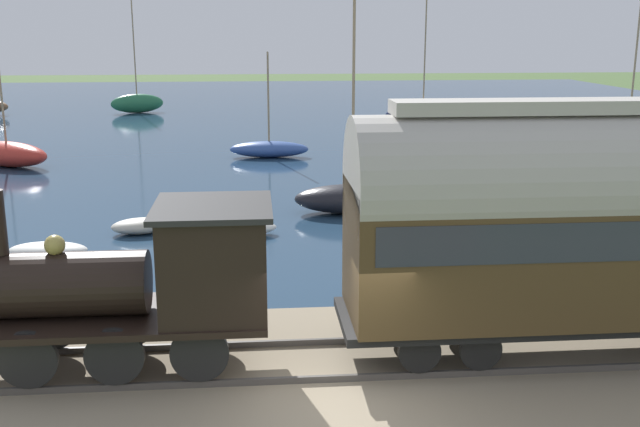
{
  "coord_description": "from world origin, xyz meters",
  "views": [
    {
      "loc": [
        -11.28,
        1.36,
        6.4
      ],
      "look_at": [
        6.51,
        -0.21,
        1.99
      ],
      "focal_mm": 42.0,
      "sensor_mm": 36.0,
      "label": 1
    }
  ],
  "objects_px": {
    "steam_locomotive": "(146,277)",
    "sailboat_blue": "(269,149)",
    "sailboat_black": "(352,197)",
    "sailboat_navy": "(423,114)",
    "rowboat_mid_harbor": "(141,226)",
    "sailboat_green": "(137,103)",
    "rowboat_far_out": "(241,229)",
    "sailboat_red": "(7,153)",
    "passenger_coach": "(579,217)",
    "rowboat_near_shore": "(48,250)",
    "sailboat_yellow": "(627,148)"
  },
  "relations": [
    {
      "from": "steam_locomotive",
      "to": "sailboat_green",
      "type": "bearing_deg",
      "value": 8.58
    },
    {
      "from": "sailboat_black",
      "to": "sailboat_navy",
      "type": "bearing_deg",
      "value": -14.86
    },
    {
      "from": "sailboat_black",
      "to": "sailboat_red",
      "type": "relative_size",
      "value": 1.01
    },
    {
      "from": "sailboat_yellow",
      "to": "sailboat_navy",
      "type": "height_order",
      "value": "sailboat_yellow"
    },
    {
      "from": "rowboat_mid_harbor",
      "to": "rowboat_near_shore",
      "type": "relative_size",
      "value": 0.88
    },
    {
      "from": "rowboat_near_shore",
      "to": "sailboat_green",
      "type": "bearing_deg",
      "value": 9.27
    },
    {
      "from": "rowboat_mid_harbor",
      "to": "sailboat_yellow",
      "type": "bearing_deg",
      "value": -72.46
    },
    {
      "from": "sailboat_yellow",
      "to": "rowboat_near_shore",
      "type": "bearing_deg",
      "value": 104.03
    },
    {
      "from": "sailboat_navy",
      "to": "rowboat_mid_harbor",
      "type": "relative_size",
      "value": 4.49
    },
    {
      "from": "sailboat_yellow",
      "to": "rowboat_mid_harbor",
      "type": "bearing_deg",
      "value": 102.0
    },
    {
      "from": "passenger_coach",
      "to": "sailboat_black",
      "type": "bearing_deg",
      "value": 10.56
    },
    {
      "from": "passenger_coach",
      "to": "sailboat_navy",
      "type": "height_order",
      "value": "sailboat_navy"
    },
    {
      "from": "sailboat_yellow",
      "to": "sailboat_blue",
      "type": "height_order",
      "value": "sailboat_yellow"
    },
    {
      "from": "sailboat_red",
      "to": "sailboat_blue",
      "type": "xyz_separation_m",
      "value": [
        1.51,
        -12.53,
        -0.19
      ]
    },
    {
      "from": "sailboat_black",
      "to": "sailboat_red",
      "type": "xyz_separation_m",
      "value": [
        10.75,
        15.23,
        0.06
      ]
    },
    {
      "from": "sailboat_green",
      "to": "rowboat_far_out",
      "type": "distance_m",
      "value": 37.83
    },
    {
      "from": "steam_locomotive",
      "to": "sailboat_black",
      "type": "distance_m",
      "value": 14.22
    },
    {
      "from": "sailboat_red",
      "to": "sailboat_green",
      "type": "bearing_deg",
      "value": 23.75
    },
    {
      "from": "sailboat_red",
      "to": "sailboat_navy",
      "type": "xyz_separation_m",
      "value": [
        14.2,
        -23.39,
        0.05
      ]
    },
    {
      "from": "sailboat_black",
      "to": "sailboat_green",
      "type": "relative_size",
      "value": 1.03
    },
    {
      "from": "sailboat_blue",
      "to": "rowboat_near_shore",
      "type": "bearing_deg",
      "value": 161.95
    },
    {
      "from": "steam_locomotive",
      "to": "sailboat_blue",
      "type": "relative_size",
      "value": 1.09
    },
    {
      "from": "sailboat_green",
      "to": "rowboat_near_shore",
      "type": "bearing_deg",
      "value": 164.17
    },
    {
      "from": "sailboat_black",
      "to": "sailboat_navy",
      "type": "xyz_separation_m",
      "value": [
        24.95,
        -8.16,
        0.12
      ]
    },
    {
      "from": "steam_locomotive",
      "to": "passenger_coach",
      "type": "height_order",
      "value": "passenger_coach"
    },
    {
      "from": "passenger_coach",
      "to": "sailboat_blue",
      "type": "xyz_separation_m",
      "value": [
        25.32,
        5.13,
        -2.64
      ]
    },
    {
      "from": "sailboat_black",
      "to": "rowboat_far_out",
      "type": "xyz_separation_m",
      "value": [
        -2.73,
        3.92,
        -0.34
      ]
    },
    {
      "from": "sailboat_navy",
      "to": "steam_locomotive",
      "type": "bearing_deg",
      "value": -171.21
    },
    {
      "from": "steam_locomotive",
      "to": "sailboat_blue",
      "type": "distance_m",
      "value": 25.52
    },
    {
      "from": "sailboat_green",
      "to": "rowboat_far_out",
      "type": "relative_size",
      "value": 3.64
    },
    {
      "from": "passenger_coach",
      "to": "sailboat_navy",
      "type": "bearing_deg",
      "value": -8.57
    },
    {
      "from": "steam_locomotive",
      "to": "rowboat_far_out",
      "type": "xyz_separation_m",
      "value": [
        10.33,
        -1.48,
        -1.92
      ]
    },
    {
      "from": "rowboat_far_out",
      "to": "rowboat_near_shore",
      "type": "xyz_separation_m",
      "value": [
        -1.87,
        5.5,
        -0.0
      ]
    },
    {
      "from": "steam_locomotive",
      "to": "sailboat_navy",
      "type": "height_order",
      "value": "sailboat_navy"
    },
    {
      "from": "sailboat_green",
      "to": "sailboat_yellow",
      "type": "bearing_deg",
      "value": -150.46
    },
    {
      "from": "passenger_coach",
      "to": "rowboat_near_shore",
      "type": "xyz_separation_m",
      "value": [
        8.46,
        11.85,
        -2.85
      ]
    },
    {
      "from": "rowboat_near_shore",
      "to": "sailboat_black",
      "type": "bearing_deg",
      "value": -59.28
    },
    {
      "from": "sailboat_blue",
      "to": "rowboat_mid_harbor",
      "type": "xyz_separation_m",
      "value": [
        -14.39,
        4.44,
        -0.19
      ]
    },
    {
      "from": "sailboat_black",
      "to": "sailboat_blue",
      "type": "relative_size",
      "value": 1.66
    },
    {
      "from": "passenger_coach",
      "to": "sailboat_red",
      "type": "relative_size",
      "value": 1.0
    },
    {
      "from": "steam_locomotive",
      "to": "rowboat_far_out",
      "type": "distance_m",
      "value": 10.62
    },
    {
      "from": "rowboat_mid_harbor",
      "to": "rowboat_far_out",
      "type": "bearing_deg",
      "value": -112.09
    },
    {
      "from": "sailboat_yellow",
      "to": "sailboat_green",
      "type": "height_order",
      "value": "sailboat_yellow"
    },
    {
      "from": "rowboat_mid_harbor",
      "to": "sailboat_blue",
      "type": "bearing_deg",
      "value": -28.84
    },
    {
      "from": "steam_locomotive",
      "to": "sailboat_yellow",
      "type": "distance_m",
      "value": 31.58
    },
    {
      "from": "sailboat_navy",
      "to": "passenger_coach",
      "type": "bearing_deg",
      "value": -160.14
    },
    {
      "from": "sailboat_yellow",
      "to": "rowboat_mid_harbor",
      "type": "relative_size",
      "value": 4.49
    },
    {
      "from": "sailboat_navy",
      "to": "rowboat_mid_harbor",
      "type": "height_order",
      "value": "sailboat_navy"
    },
    {
      "from": "passenger_coach",
      "to": "sailboat_red",
      "type": "distance_m",
      "value": 29.75
    },
    {
      "from": "sailboat_black",
      "to": "sailboat_yellow",
      "type": "height_order",
      "value": "sailboat_yellow"
    }
  ]
}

